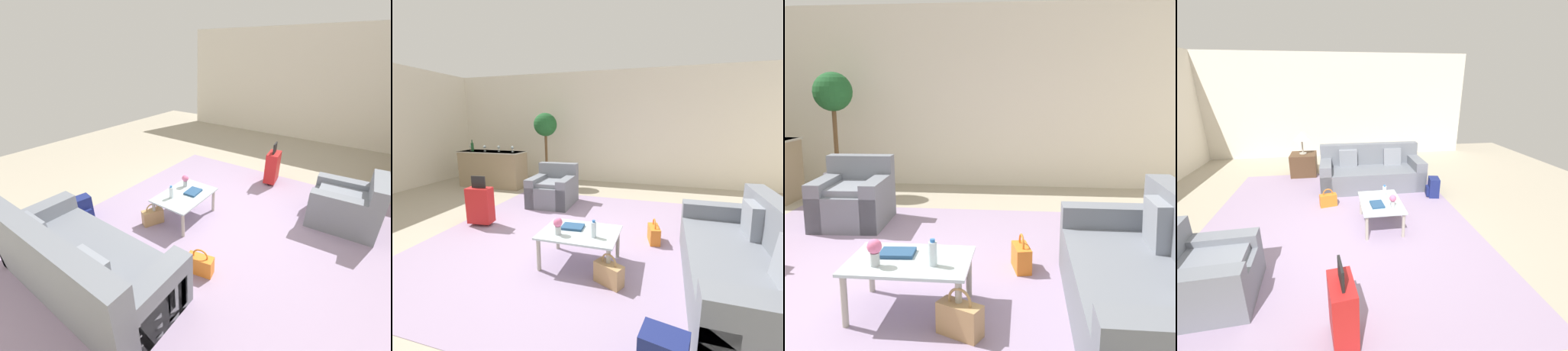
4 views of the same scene
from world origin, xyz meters
TOP-DOWN VIEW (x-y plane):
  - ground_plane at (0.00, 0.00)m, footprint 12.00×12.00m
  - wall_right at (5.06, 0.00)m, footprint 0.12×8.00m
  - area_rug at (0.60, 0.20)m, footprint 5.20×4.40m
  - couch at (2.20, -0.60)m, footprint 0.98×2.25m
  - armchair at (-0.90, 1.67)m, footprint 0.90×0.98m
  - coffee_table at (0.40, -0.50)m, footprint 0.93×0.66m
  - water_bottle at (0.60, -0.60)m, footprint 0.06×0.06m
  - coffee_table_book at (0.28, -0.42)m, footprint 0.28×0.21m
  - flower_vase at (0.18, -0.65)m, footprint 0.11×0.11m
  - side_table at (3.20, 1.00)m, footprint 0.63×0.63m
  - table_lamp at (3.20, 1.00)m, footprint 0.39×0.39m
  - suitcase_red at (-1.60, 0.20)m, footprint 0.42×0.27m
  - handbag_orange at (1.24, 0.37)m, footprint 0.20×0.34m
  - handbag_tan at (0.83, -0.81)m, footprint 0.35×0.26m
  - backpack_navy at (1.40, -1.79)m, footprint 0.33×0.29m

SIDE VIEW (x-z plane):
  - ground_plane at x=0.00m, z-range 0.00..0.00m
  - area_rug at x=0.60m, z-range 0.00..0.01m
  - handbag_orange at x=1.24m, z-range -0.05..0.31m
  - handbag_tan at x=0.83m, z-range -0.05..0.31m
  - backpack_navy at x=1.40m, z-range -0.01..0.39m
  - side_table at x=3.20m, z-range 0.00..0.55m
  - armchair at x=-0.90m, z-range -0.12..0.71m
  - couch at x=2.20m, z-range -0.15..0.77m
  - suitcase_red at x=-1.60m, z-range -0.07..0.78m
  - coffee_table at x=0.40m, z-range 0.16..0.58m
  - coffee_table_book at x=0.28m, z-range 0.43..0.46m
  - water_bottle at x=0.60m, z-range 0.42..0.62m
  - flower_vase at x=0.18m, z-range 0.45..0.65m
  - table_lamp at x=3.20m, z-range 0.72..1.28m
  - wall_right at x=5.06m, z-range 0.00..3.10m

